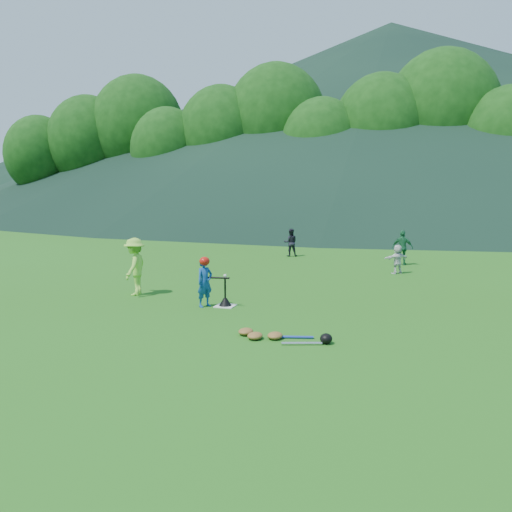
{
  "coord_description": "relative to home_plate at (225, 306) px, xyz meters",
  "views": [
    {
      "loc": [
        4.08,
        -10.86,
        2.69
      ],
      "look_at": [
        0.0,
        2.5,
        0.9
      ],
      "focal_mm": 35.0,
      "sensor_mm": 36.0,
      "label": 1
    }
  ],
  "objects": [
    {
      "name": "distant_hills",
      "position": [
        -7.63,
        81.81,
        14.97
      ],
      "size": [
        155.0,
        140.0,
        32.0
      ],
      "color": "black",
      "rests_on": "ground"
    },
    {
      "name": "home_plate",
      "position": [
        0.0,
        0.0,
        0.0
      ],
      "size": [
        0.45,
        0.45,
        0.02
      ],
      "primitive_type": "cube",
      "color": "silver",
      "rests_on": "ground"
    },
    {
      "name": "tree_line",
      "position": [
        0.2,
        33.83,
        8.2
      ],
      "size": [
        70.04,
        11.4,
        14.82
      ],
      "color": "#382314",
      "rests_on": "ground"
    },
    {
      "name": "equipment_pile",
      "position": [
        1.81,
        -2.23,
        0.06
      ],
      "size": [
        1.8,
        0.62,
        0.19
      ],
      "color": "olive",
      "rests_on": "ground"
    },
    {
      "name": "baseball",
      "position": [
        0.0,
        0.0,
        0.73
      ],
      "size": [
        0.08,
        0.08,
        0.08
      ],
      "primitive_type": "sphere",
      "color": "white",
      "rests_on": "batting_tee"
    },
    {
      "name": "batting_tee",
      "position": [
        0.0,
        0.0,
        0.12
      ],
      "size": [
        0.3,
        0.3,
        0.68
      ],
      "color": "black",
      "rests_on": "home_plate"
    },
    {
      "name": "ground",
      "position": [
        0.0,
        0.0,
        -0.01
      ],
      "size": [
        120.0,
        120.0,
        0.0
      ],
      "primitive_type": "plane",
      "color": "#245D15",
      "rests_on": "ground"
    },
    {
      "name": "batter_gear",
      "position": [
        -0.43,
        -0.16,
        1.04
      ],
      "size": [
        0.73,
        0.26,
        0.53
      ],
      "color": "#B5150C",
      "rests_on": "ground"
    },
    {
      "name": "batter_child",
      "position": [
        -0.45,
        -0.16,
        0.57
      ],
      "size": [
        0.45,
        0.51,
        1.16
      ],
      "primitive_type": "imported",
      "rotation": [
        0.0,
        0.0,
        1.07
      ],
      "color": "navy",
      "rests_on": "ground"
    },
    {
      "name": "fielder_c",
      "position": [
        3.92,
        8.3,
        0.64
      ],
      "size": [
        0.79,
        0.4,
        1.29
      ],
      "primitive_type": "imported",
      "rotation": [
        0.0,
        0.0,
        3.03
      ],
      "color": "#1E673C",
      "rests_on": "ground"
    },
    {
      "name": "fielder_b",
      "position": [
        -0.63,
        9.56,
        0.58
      ],
      "size": [
        0.68,
        0.6,
        1.17
      ],
      "primitive_type": "imported",
      "rotation": [
        0.0,
        0.0,
        3.46
      ],
      "color": "black",
      "rests_on": "ground"
    },
    {
      "name": "outfield_fence",
      "position": [
        0.0,
        28.0,
        0.69
      ],
      "size": [
        70.07,
        0.08,
        1.33
      ],
      "color": "gray",
      "rests_on": "ground"
    },
    {
      "name": "fielder_d",
      "position": [
        3.79,
        6.18,
        0.47
      ],
      "size": [
        0.88,
        0.79,
        0.97
      ],
      "primitive_type": "imported",
      "rotation": [
        0.0,
        0.0,
        3.83
      ],
      "color": "silver",
      "rests_on": "ground"
    },
    {
      "name": "adult_coach",
      "position": [
        -2.74,
        0.57,
        0.74
      ],
      "size": [
        0.72,
        1.06,
        1.51
      ],
      "primitive_type": "imported",
      "rotation": [
        0.0,
        0.0,
        -1.39
      ],
      "color": "#8FD63F",
      "rests_on": "ground"
    }
  ]
}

